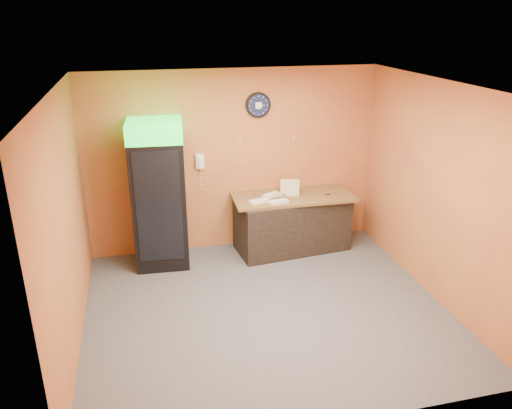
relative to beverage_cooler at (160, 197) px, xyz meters
name	(u,v)px	position (x,y,z in m)	size (l,w,h in m)	color
floor	(266,309)	(1.18, -1.60, -1.06)	(4.50, 4.50, 0.00)	#47474C
back_wall	(234,161)	(1.18, 0.40, 0.34)	(4.50, 0.02, 2.80)	#B87234
left_wall	(66,226)	(-1.07, -1.60, 0.34)	(0.02, 4.00, 2.80)	#B87234
right_wall	(437,193)	(3.43, -1.60, 0.34)	(0.02, 4.00, 2.80)	#B87234
ceiling	(268,87)	(1.18, -1.60, 1.74)	(4.50, 4.00, 0.02)	white
beverage_cooler	(160,197)	(0.00, 0.00, 0.00)	(0.81, 0.82, 2.16)	black
prep_counter	(292,223)	(2.03, 0.01, -0.62)	(1.73, 0.77, 0.86)	black
wall_clock	(258,105)	(1.56, 0.37, 1.20)	(0.38, 0.06, 0.38)	black
wall_phone	(200,161)	(0.65, 0.35, 0.39)	(0.12, 0.11, 0.22)	white
butcher_paper	(293,197)	(2.03, 0.01, -0.17)	(1.86, 0.82, 0.04)	brown
sub_roll_stack	(290,188)	(1.98, 0.03, -0.03)	(0.31, 0.19, 0.24)	beige
wrapped_sandwich_left	(259,201)	(1.45, -0.17, -0.13)	(0.31, 0.12, 0.04)	silver
wrapped_sandwich_mid	(279,202)	(1.72, -0.25, -0.13)	(0.28, 0.11, 0.04)	silver
wrapped_sandwich_right	(271,195)	(1.69, 0.06, -0.13)	(0.29, 0.11, 0.04)	silver
kitchen_tool	(283,195)	(1.87, -0.01, -0.12)	(0.06, 0.06, 0.06)	silver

